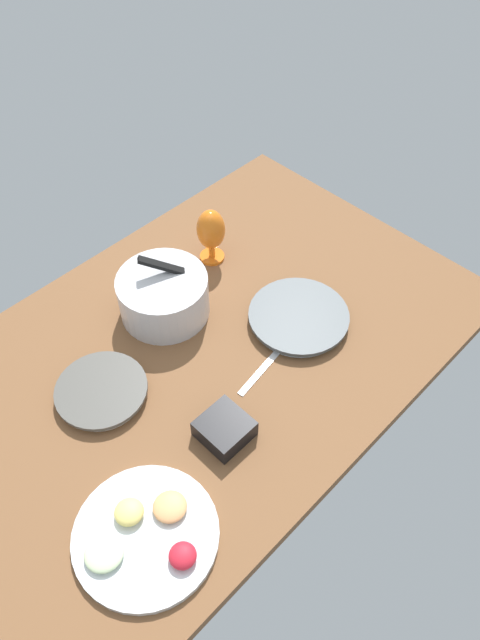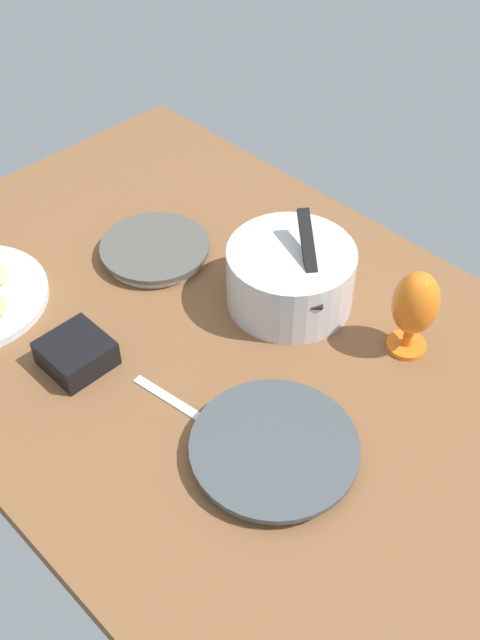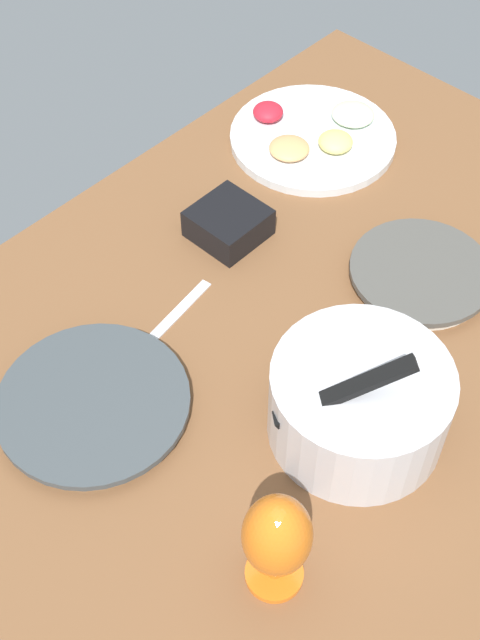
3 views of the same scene
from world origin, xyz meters
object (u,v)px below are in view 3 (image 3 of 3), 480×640
object	(u,v)px
fruit_platter	(313,136)
mixing_bowl	(359,401)
hurricane_glass_orange	(277,538)
square_bowl_black	(228,222)
dinner_plate_right	(94,405)
dinner_plate_left	(420,274)

from	to	relation	value
fruit_platter	mixing_bowl	bearing A→B (deg)	45.44
mixing_bowl	hurricane_glass_orange	xyz separation A→B (cm)	(25.34, 6.57, 4.04)
square_bowl_black	hurricane_glass_orange	bearing A→B (deg)	49.16
dinner_plate_right	square_bowl_black	bearing A→B (deg)	-164.57
dinner_plate_right	square_bowl_black	xyz separation A→B (cm)	(-41.30, -11.40, 1.50)
dinner_plate_right	dinner_plate_left	bearing A→B (deg)	160.10
hurricane_glass_orange	square_bowl_black	distance (cm)	64.70
dinner_plate_right	hurricane_glass_orange	world-z (taller)	hurricane_glass_orange
mixing_bowl	fruit_platter	world-z (taller)	mixing_bowl
mixing_bowl	hurricane_glass_orange	world-z (taller)	mixing_bowl
square_bowl_black	dinner_plate_right	bearing A→B (deg)	15.43
hurricane_glass_orange	mixing_bowl	bearing A→B (deg)	-165.46
dinner_plate_left	hurricane_glass_orange	distance (cm)	59.69
mixing_bowl	dinner_plate_left	bearing A→B (deg)	-161.44
dinner_plate_right	mixing_bowl	xyz separation A→B (cm)	(-24.67, 30.59, 5.58)
square_bowl_black	mixing_bowl	bearing A→B (deg)	68.39
dinner_plate_left	dinner_plate_right	world-z (taller)	dinner_plate_right
dinner_plate_left	hurricane_glass_orange	bearing A→B (deg)	16.77
fruit_platter	hurricane_glass_orange	bearing A→B (deg)	36.90
dinner_plate_left	square_bowl_black	xyz separation A→B (cm)	(14.42, -31.56, 1.57)
fruit_platter	square_bowl_black	bearing A→B (deg)	10.79
dinner_plate_right	hurricane_glass_orange	xyz separation A→B (cm)	(0.68, 37.16, 9.62)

